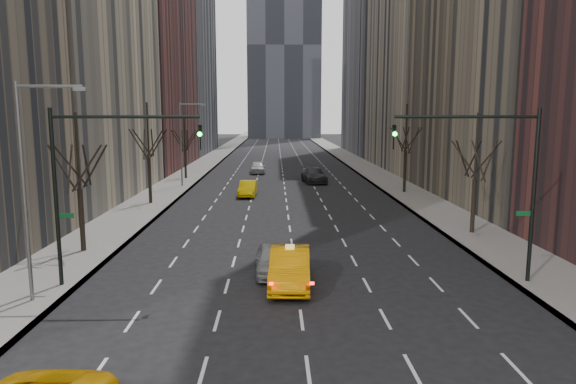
{
  "coord_description": "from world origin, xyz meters",
  "views": [
    {
      "loc": [
        -0.99,
        -10.83,
        7.84
      ],
      "look_at": [
        -0.28,
        17.91,
        3.5
      ],
      "focal_mm": 32.0,
      "sensor_mm": 36.0,
      "label": 1
    }
  ],
  "objects": [
    {
      "name": "bld_left_deep",
      "position": [
        -21.5,
        96.0,
        30.0
      ],
      "size": [
        14.0,
        30.0,
        60.0
      ],
      "primitive_type": "cube",
      "color": "slate",
      "rests_on": "ground"
    },
    {
      "name": "far_car_white",
      "position": [
        -3.42,
        58.2,
        0.8
      ],
      "size": [
        2.16,
        4.82,
        1.61
      ],
      "primitive_type": "imported",
      "rotation": [
        0.0,
        0.0,
        0.06
      ],
      "color": "silver",
      "rests_on": "ground"
    },
    {
      "name": "traffic_mast_right",
      "position": [
        9.11,
        12.0,
        5.49
      ],
      "size": [
        6.69,
        0.39,
        8.0
      ],
      "color": "black",
      "rests_on": "ground"
    },
    {
      "name": "taxi_sedan",
      "position": [
        -0.34,
        12.1,
        0.86
      ],
      "size": [
        2.05,
        5.29,
        1.72
      ],
      "primitive_type": "imported",
      "rotation": [
        0.0,
        0.0,
        -0.05
      ],
      "color": "orange",
      "rests_on": "ground"
    },
    {
      "name": "tree_rw_c",
      "position": [
        12.0,
        40.0,
        4.04
      ],
      "size": [
        3.36,
        3.5,
        8.74
      ],
      "color": "black",
      "rests_on": "ground"
    },
    {
      "name": "tree_lw_d",
      "position": [
        -12.0,
        52.0,
        3.56
      ],
      "size": [
        3.36,
        3.5,
        7.36
      ],
      "color": "black",
      "rests_on": "ground"
    },
    {
      "name": "silver_sedan_ahead",
      "position": [
        -1.14,
        13.91,
        0.72
      ],
      "size": [
        1.83,
        4.27,
        1.44
      ],
      "primitive_type": "imported",
      "rotation": [
        0.0,
        0.0,
        0.03
      ],
      "color": "gray",
      "rests_on": "ground"
    },
    {
      "name": "tree_lw_b",
      "position": [
        -12.0,
        18.0,
        3.72
      ],
      "size": [
        3.36,
        3.5,
        7.82
      ],
      "color": "black",
      "rests_on": "ground"
    },
    {
      "name": "bld_left_far",
      "position": [
        -21.5,
        66.0,
        22.0
      ],
      "size": [
        14.0,
        28.0,
        44.0
      ],
      "primitive_type": "cube",
      "color": "brown",
      "rests_on": "ground"
    },
    {
      "name": "streetlight_near",
      "position": [
        -10.84,
        10.0,
        5.62
      ],
      "size": [
        2.83,
        0.22,
        9.0
      ],
      "color": "slate",
      "rests_on": "ground"
    },
    {
      "name": "streetlight_far",
      "position": [
        -10.84,
        45.0,
        5.62
      ],
      "size": [
        2.83,
        0.22,
        9.0
      ],
      "color": "slate",
      "rests_on": "ground"
    },
    {
      "name": "traffic_mast_left",
      "position": [
        -9.11,
        12.0,
        5.49
      ],
      "size": [
        6.69,
        0.39,
        8.0
      ],
      "color": "black",
      "rests_on": "ground"
    },
    {
      "name": "sidewalk_right",
      "position": [
        12.25,
        70.0,
        0.07
      ],
      "size": [
        4.5,
        320.0,
        0.15
      ],
      "primitive_type": "cube",
      "color": "slate",
      "rests_on": "ground"
    },
    {
      "name": "tree_lw_c",
      "position": [
        -12.0,
        34.0,
        4.04
      ],
      "size": [
        3.36,
        3.5,
        8.74
      ],
      "color": "black",
      "rests_on": "ground"
    },
    {
      "name": "tree_rw_b",
      "position": [
        12.0,
        22.0,
        3.72
      ],
      "size": [
        3.36,
        3.5,
        7.82
      ],
      "color": "black",
      "rests_on": "ground"
    },
    {
      "name": "bld_right_deep",
      "position": [
        21.5,
        95.0,
        29.0
      ],
      "size": [
        14.0,
        30.0,
        58.0
      ],
      "primitive_type": "cube",
      "color": "slate",
      "rests_on": "ground"
    },
    {
      "name": "far_taxi",
      "position": [
        -3.67,
        38.48,
        0.74
      ],
      "size": [
        1.73,
        4.55,
        1.48
      ],
      "primitive_type": "imported",
      "rotation": [
        0.0,
        0.0,
        -0.04
      ],
      "color": "yellow",
      "rests_on": "ground"
    },
    {
      "name": "sidewalk_left",
      "position": [
        -12.25,
        70.0,
        0.07
      ],
      "size": [
        4.5,
        320.0,
        0.15
      ],
      "primitive_type": "cube",
      "color": "slate",
      "rests_on": "ground"
    },
    {
      "name": "far_suv_grey",
      "position": [
        3.52,
        48.65,
        0.87
      ],
      "size": [
        3.06,
        6.2,
        1.73
      ],
      "primitive_type": "imported",
      "rotation": [
        0.0,
        0.0,
        0.11
      ],
      "color": "#2B2B30",
      "rests_on": "ground"
    }
  ]
}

